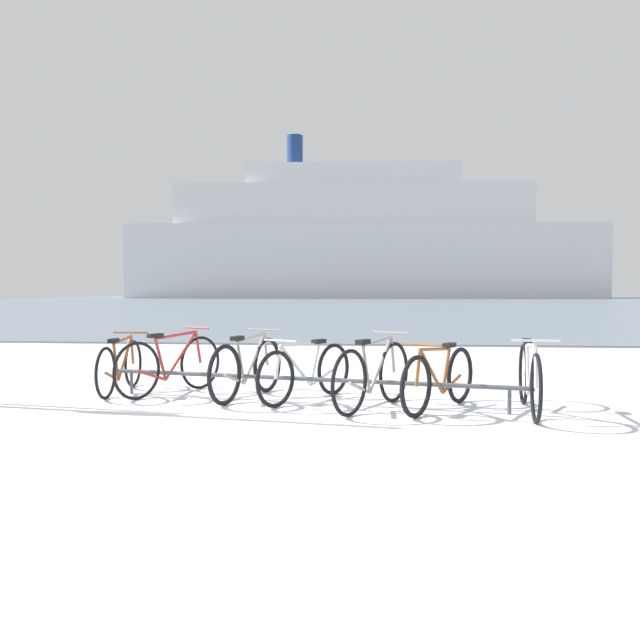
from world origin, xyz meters
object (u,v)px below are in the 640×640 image
(bicycle_3, at_px, (306,372))
(bicycle_6, at_px, (529,378))
(bicycle_4, at_px, (373,375))
(bicycle_0, at_px, (120,366))
(bicycle_1, at_px, (171,364))
(bicycle_2, at_px, (247,368))
(ferry_ship, at_px, (360,244))
(bicycle_5, at_px, (439,379))

(bicycle_3, relative_size, bicycle_6, 0.85)
(bicycle_6, bearing_deg, bicycle_4, 177.03)
(bicycle_0, bearing_deg, bicycle_3, -8.85)
(bicycle_1, distance_m, bicycle_3, 1.77)
(bicycle_2, height_order, ferry_ship, ferry_ship)
(bicycle_2, bearing_deg, ferry_ship, 90.89)
(bicycle_3, height_order, bicycle_4, bicycle_4)
(bicycle_0, xyz_separation_m, bicycle_3, (2.41, -0.37, 0.00))
(bicycle_0, distance_m, bicycle_3, 2.44)
(bicycle_0, distance_m, ferry_ship, 74.82)
(bicycle_0, relative_size, bicycle_4, 1.04)
(bicycle_1, bearing_deg, bicycle_2, -12.08)
(bicycle_2, distance_m, bicycle_6, 3.22)
(bicycle_0, height_order, bicycle_4, bicycle_4)
(bicycle_1, relative_size, bicycle_6, 0.86)
(bicycle_6, bearing_deg, bicycle_0, 169.53)
(ferry_ship, bearing_deg, bicycle_5, -87.43)
(bicycle_5, bearing_deg, ferry_ship, 92.57)
(bicycle_1, xyz_separation_m, ferry_ship, (-0.14, 74.59, 6.41))
(bicycle_5, bearing_deg, bicycle_3, 164.01)
(bicycle_2, xyz_separation_m, ferry_ship, (-1.16, 74.80, 6.42))
(bicycle_0, height_order, bicycle_5, bicycle_5)
(bicycle_5, height_order, bicycle_6, bicycle_6)
(bicycle_4, bearing_deg, bicycle_1, 163.15)
(bicycle_4, distance_m, bicycle_5, 0.72)
(bicycle_1, relative_size, bicycle_3, 1.01)
(bicycle_3, xyz_separation_m, ferry_ship, (-1.88, 74.92, 6.45))
(bicycle_0, distance_m, bicycle_5, 3.99)
(bicycle_2, bearing_deg, bicycle_6, -11.34)
(bicycle_2, relative_size, ferry_ship, 0.03)
(bicycle_0, xyz_separation_m, ferry_ship, (0.53, 74.54, 6.45))
(bicycle_0, relative_size, bicycle_5, 1.07)
(bicycle_2, xyz_separation_m, bicycle_6, (3.16, -0.63, 0.01))
(bicycle_3, distance_m, bicycle_6, 2.49)
(bicycle_4, distance_m, ferry_ship, 75.67)
(bicycle_1, bearing_deg, bicycle_4, -16.85)
(bicycle_3, bearing_deg, bicycle_4, -28.83)
(bicycle_0, bearing_deg, bicycle_4, -14.21)
(bicycle_3, height_order, bicycle_5, bicycle_5)
(bicycle_1, relative_size, ferry_ship, 0.03)
(bicycle_1, xyz_separation_m, bicycle_2, (1.02, -0.22, -0.01))
(bicycle_0, bearing_deg, bicycle_6, -10.47)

